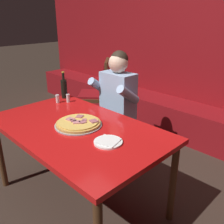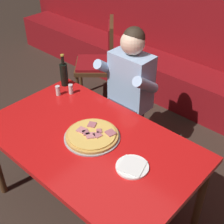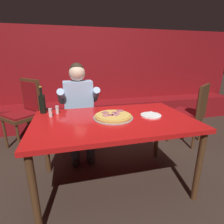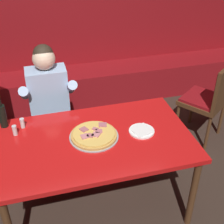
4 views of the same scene
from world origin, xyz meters
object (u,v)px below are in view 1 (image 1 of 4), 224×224
(pizza, at_px, (79,123))
(dining_chair_far_left, at_px, (99,90))
(diner_seated_blue_shirt, at_px, (113,104))
(beer_bottle, at_px, (64,88))
(plate_white_paper, at_px, (108,142))
(shaker_black_pepper, at_px, (68,99))
(shaker_parmesan, at_px, (58,99))
(main_dining_table, at_px, (76,134))

(pizza, relative_size, dining_chair_far_left, 0.38)
(diner_seated_blue_shirt, bearing_deg, beer_bottle, -139.54)
(plate_white_paper, distance_m, shaker_black_pepper, 0.99)
(plate_white_paper, height_order, shaker_parmesan, shaker_parmesan)
(pizza, bearing_deg, plate_white_paper, -5.11)
(beer_bottle, xyz_separation_m, shaker_parmesan, (0.09, -0.15, -0.07))
(pizza, xyz_separation_m, dining_chair_far_left, (-1.06, 1.18, -0.18))
(main_dining_table, distance_m, shaker_black_pepper, 0.64)
(main_dining_table, height_order, shaker_black_pepper, shaker_black_pepper)
(shaker_black_pepper, bearing_deg, dining_chair_far_left, 119.81)
(pizza, relative_size, diner_seated_blue_shirt, 0.31)
(shaker_parmesan, relative_size, diner_seated_blue_shirt, 0.07)
(main_dining_table, relative_size, beer_bottle, 5.30)
(main_dining_table, xyz_separation_m, beer_bottle, (-0.69, 0.37, 0.18))
(diner_seated_blue_shirt, height_order, dining_chair_far_left, diner_seated_blue_shirt)
(pizza, xyz_separation_m, diner_seated_blue_shirt, (-0.29, 0.69, -0.08))
(shaker_parmesan, bearing_deg, dining_chair_far_left, 114.64)
(pizza, bearing_deg, shaker_black_pepper, 152.50)
(pizza, xyz_separation_m, shaker_parmesan, (-0.61, 0.20, 0.02))
(diner_seated_blue_shirt, bearing_deg, dining_chair_far_left, 147.38)
(plate_white_paper, height_order, dining_chair_far_left, dining_chair_far_left)
(pizza, height_order, diner_seated_blue_shirt, diner_seated_blue_shirt)
(beer_bottle, distance_m, diner_seated_blue_shirt, 0.56)
(shaker_parmesan, bearing_deg, main_dining_table, -20.19)
(pizza, xyz_separation_m, shaker_black_pepper, (-0.55, 0.28, 0.02))
(diner_seated_blue_shirt, xyz_separation_m, dining_chair_far_left, (-0.77, 0.49, -0.10))
(dining_chair_far_left, bearing_deg, plate_white_paper, -40.03)
(main_dining_table, height_order, beer_bottle, beer_bottle)
(beer_bottle, relative_size, shaker_parmesan, 3.40)
(main_dining_table, bearing_deg, diner_seated_blue_shirt, 111.81)
(beer_bottle, height_order, shaker_parmesan, beer_bottle)
(shaker_black_pepper, bearing_deg, diner_seated_blue_shirt, 57.70)
(plate_white_paper, distance_m, shaker_parmesan, 1.02)
(main_dining_table, xyz_separation_m, dining_chair_far_left, (-1.06, 1.21, -0.09))
(plate_white_paper, xyz_separation_m, shaker_parmesan, (-1.00, 0.23, 0.03))
(dining_chair_far_left, bearing_deg, beer_bottle, -66.42)
(main_dining_table, xyz_separation_m, diner_seated_blue_shirt, (-0.29, 0.72, 0.01))
(shaker_black_pepper, height_order, dining_chair_far_left, dining_chair_far_left)
(shaker_black_pepper, distance_m, diner_seated_blue_shirt, 0.49)
(dining_chair_far_left, bearing_deg, pizza, -48.12)
(plate_white_paper, relative_size, diner_seated_blue_shirt, 0.16)
(dining_chair_far_left, bearing_deg, shaker_parmesan, -65.36)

